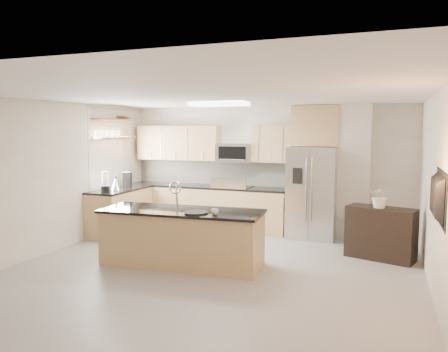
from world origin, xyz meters
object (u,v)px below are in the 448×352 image
at_px(microwave, 235,153).
at_px(refrigerator, 312,193).
at_px(island, 182,237).
at_px(bowl, 124,117).
at_px(credenza, 381,233).
at_px(blender, 105,183).
at_px(range, 233,208).
at_px(platter, 196,212).
at_px(kettle, 116,184).
at_px(cup, 215,212).
at_px(television, 433,197).
at_px(flower_vase, 381,190).
at_px(coffee_maker, 127,180).

distance_m(microwave, refrigerator, 1.82).
bearing_deg(island, bowl, 135.86).
xyz_separation_m(credenza, blender, (-5.03, -0.44, 0.67)).
relative_size(range, blender, 2.87).
height_order(range, bowl, bowl).
height_order(platter, kettle, kettle).
xyz_separation_m(microwave, cup, (0.68, -2.85, -0.71)).
distance_m(blender, kettle, 0.28).
bearing_deg(microwave, credenza, -22.54).
bearing_deg(platter, bowl, 140.89).
relative_size(kettle, television, 0.26).
relative_size(kettle, bowl, 0.76).
bearing_deg(bowl, blender, -79.66).
relative_size(blender, bowl, 1.09).
bearing_deg(island, microwave, 87.18).
relative_size(range, bowl, 3.12).
relative_size(cup, flower_vase, 0.19).
relative_size(refrigerator, blender, 4.48).
bearing_deg(television, coffee_maker, 67.07).
bearing_deg(credenza, cup, -127.68).
relative_size(island, platter, 6.93).
bearing_deg(credenza, flower_vase, -88.79).
distance_m(island, kettle, 2.50).
xyz_separation_m(refrigerator, blender, (-3.73, -1.50, 0.20)).
height_order(credenza, cup, cup).
bearing_deg(television, credenza, 15.42).
bearing_deg(platter, kettle, 148.95).
bearing_deg(island, cup, -20.84).
bearing_deg(bowl, refrigerator, 7.82).
height_order(range, island, island).
distance_m(range, kettle, 2.46).
relative_size(range, platter, 3.06).
bearing_deg(television, flower_vase, 16.58).
distance_m(coffee_maker, bowl, 1.33).
distance_m(platter, flower_vase, 3.00).
relative_size(microwave, television, 0.71).
bearing_deg(blender, coffee_maker, 91.45).
bearing_deg(coffee_maker, microwave, 22.64).
xyz_separation_m(microwave, coffee_maker, (-2.09, -0.87, -0.56)).
height_order(range, credenza, range).
bearing_deg(cup, bowl, 143.84).
height_order(range, coffee_maker, coffee_maker).
bearing_deg(range, platter, -82.35).
bearing_deg(bowl, range, 14.52).
xyz_separation_m(platter, flower_vase, (2.57, 1.53, 0.27)).
relative_size(cup, coffee_maker, 0.36).
bearing_deg(cup, television, -7.99).
relative_size(platter, kettle, 1.34).
distance_m(refrigerator, coffee_maker, 3.82).
distance_m(platter, kettle, 2.79).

